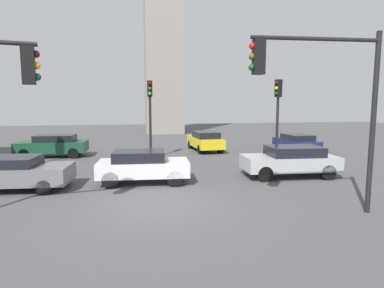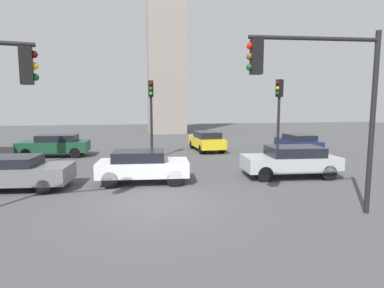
{
  "view_description": "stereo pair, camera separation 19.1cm",
  "coord_description": "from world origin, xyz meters",
  "px_view_note": "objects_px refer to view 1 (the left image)",
  "views": [
    {
      "loc": [
        -0.86,
        -10.72,
        3.45
      ],
      "look_at": [
        1.98,
        3.94,
        1.59
      ],
      "focal_mm": 29.83,
      "sensor_mm": 36.0,
      "label": 1
    },
    {
      "loc": [
        -0.67,
        -10.75,
        3.45
      ],
      "look_at": [
        1.98,
        3.94,
        1.59
      ],
      "focal_mm": 29.83,
      "sensor_mm": 36.0,
      "label": 2
    }
  ],
  "objects_px": {
    "traffic_light_2": "(278,105)",
    "car_6": "(8,172)",
    "car_3": "(143,166)",
    "traffic_light_3": "(150,105)",
    "car_2": "(290,160)",
    "car_4": "(205,141)",
    "car_1": "(53,145)",
    "traffic_light_4": "(320,85)",
    "car_5": "(296,143)"
  },
  "relations": [
    {
      "from": "traffic_light_2",
      "to": "car_4",
      "type": "relative_size",
      "value": 1.14
    },
    {
      "from": "car_2",
      "to": "car_4",
      "type": "bearing_deg",
      "value": -72.79
    },
    {
      "from": "car_5",
      "to": "car_6",
      "type": "xyz_separation_m",
      "value": [
        -16.54,
        -7.09,
        0.02
      ]
    },
    {
      "from": "traffic_light_3",
      "to": "car_4",
      "type": "height_order",
      "value": "traffic_light_3"
    },
    {
      "from": "traffic_light_3",
      "to": "car_5",
      "type": "distance_m",
      "value": 10.81
    },
    {
      "from": "traffic_light_4",
      "to": "car_2",
      "type": "xyz_separation_m",
      "value": [
        1.86,
        5.08,
        -3.25
      ]
    },
    {
      "from": "traffic_light_2",
      "to": "car_1",
      "type": "bearing_deg",
      "value": -50.91
    },
    {
      "from": "traffic_light_3",
      "to": "car_1",
      "type": "bearing_deg",
      "value": -104.41
    },
    {
      "from": "traffic_light_3",
      "to": "car_2",
      "type": "relative_size",
      "value": 1.08
    },
    {
      "from": "traffic_light_4",
      "to": "traffic_light_3",
      "type": "bearing_deg",
      "value": -64.8
    },
    {
      "from": "car_4",
      "to": "car_6",
      "type": "bearing_deg",
      "value": 128.26
    },
    {
      "from": "car_3",
      "to": "car_4",
      "type": "xyz_separation_m",
      "value": [
        4.95,
        9.02,
        0.0
      ]
    },
    {
      "from": "traffic_light_2",
      "to": "car_6",
      "type": "bearing_deg",
      "value": -16.26
    },
    {
      "from": "traffic_light_2",
      "to": "car_3",
      "type": "bearing_deg",
      "value": -7.87
    },
    {
      "from": "car_2",
      "to": "car_5",
      "type": "xyz_separation_m",
      "value": [
        4.17,
        7.0,
        -0.07
      ]
    },
    {
      "from": "car_3",
      "to": "car_4",
      "type": "bearing_deg",
      "value": 65.48
    },
    {
      "from": "car_6",
      "to": "traffic_light_4",
      "type": "bearing_deg",
      "value": -20.41
    },
    {
      "from": "car_3",
      "to": "car_6",
      "type": "bearing_deg",
      "value": -174.24
    },
    {
      "from": "traffic_light_4",
      "to": "car_5",
      "type": "height_order",
      "value": "traffic_light_4"
    },
    {
      "from": "car_5",
      "to": "car_6",
      "type": "bearing_deg",
      "value": 112.87
    },
    {
      "from": "traffic_light_3",
      "to": "car_4",
      "type": "xyz_separation_m",
      "value": [
        4.2,
        2.83,
        -2.66
      ]
    },
    {
      "from": "car_4",
      "to": "traffic_light_2",
      "type": "bearing_deg",
      "value": -154.72
    },
    {
      "from": "car_1",
      "to": "traffic_light_3",
      "type": "bearing_deg",
      "value": 163.87
    },
    {
      "from": "car_2",
      "to": "car_4",
      "type": "xyz_separation_m",
      "value": [
        -2.06,
        9.06,
        -0.02
      ]
    },
    {
      "from": "traffic_light_2",
      "to": "car_2",
      "type": "relative_size",
      "value": 1.07
    },
    {
      "from": "car_1",
      "to": "car_5",
      "type": "height_order",
      "value": "car_1"
    },
    {
      "from": "car_4",
      "to": "car_2",
      "type": "bearing_deg",
      "value": -170.56
    },
    {
      "from": "car_4",
      "to": "car_5",
      "type": "relative_size",
      "value": 1.07
    },
    {
      "from": "car_4",
      "to": "car_6",
      "type": "xyz_separation_m",
      "value": [
        -10.31,
        -9.16,
        -0.04
      ]
    },
    {
      "from": "car_3",
      "to": "car_6",
      "type": "height_order",
      "value": "car_3"
    },
    {
      "from": "traffic_light_4",
      "to": "car_5",
      "type": "xyz_separation_m",
      "value": [
        6.03,
        12.07,
        -3.32
      ]
    },
    {
      "from": "traffic_light_4",
      "to": "car_4",
      "type": "bearing_deg",
      "value": -85.27
    },
    {
      "from": "traffic_light_4",
      "to": "car_5",
      "type": "bearing_deg",
      "value": -112.62
    },
    {
      "from": "traffic_light_2",
      "to": "car_6",
      "type": "height_order",
      "value": "traffic_light_2"
    },
    {
      "from": "car_3",
      "to": "car_6",
      "type": "distance_m",
      "value": 5.36
    },
    {
      "from": "car_2",
      "to": "car_4",
      "type": "height_order",
      "value": "car_2"
    },
    {
      "from": "car_3",
      "to": "car_6",
      "type": "relative_size",
      "value": 0.83
    },
    {
      "from": "car_2",
      "to": "car_6",
      "type": "xyz_separation_m",
      "value": [
        -12.37,
        -0.09,
        -0.06
      ]
    },
    {
      "from": "traffic_light_3",
      "to": "car_2",
      "type": "xyz_separation_m",
      "value": [
        6.26,
        -6.23,
        -2.65
      ]
    },
    {
      "from": "car_4",
      "to": "car_6",
      "type": "distance_m",
      "value": 13.79
    },
    {
      "from": "traffic_light_3",
      "to": "car_4",
      "type": "relative_size",
      "value": 1.15
    },
    {
      "from": "traffic_light_2",
      "to": "car_6",
      "type": "xyz_separation_m",
      "value": [
        -13.33,
        -3.62,
        -2.68
      ]
    },
    {
      "from": "car_1",
      "to": "car_2",
      "type": "bearing_deg",
      "value": 148.59
    },
    {
      "from": "car_5",
      "to": "car_6",
      "type": "height_order",
      "value": "car_6"
    },
    {
      "from": "car_2",
      "to": "traffic_light_2",
      "type": "bearing_deg",
      "value": -100.88
    },
    {
      "from": "car_1",
      "to": "car_2",
      "type": "distance_m",
      "value": 15.01
    },
    {
      "from": "traffic_light_3",
      "to": "car_6",
      "type": "distance_m",
      "value": 9.2
    },
    {
      "from": "traffic_light_3",
      "to": "traffic_light_4",
      "type": "relative_size",
      "value": 0.87
    },
    {
      "from": "traffic_light_2",
      "to": "car_3",
      "type": "height_order",
      "value": "traffic_light_2"
    },
    {
      "from": "traffic_light_2",
      "to": "traffic_light_3",
      "type": "distance_m",
      "value": 7.71
    }
  ]
}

